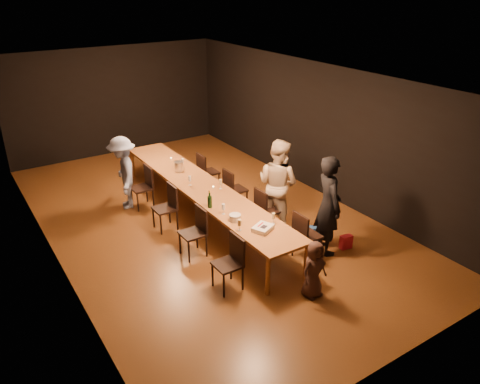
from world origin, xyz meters
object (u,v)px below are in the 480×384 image
plate_stack (235,218)px  ice_bucket (179,166)px  birthday_cake (263,228)px  chair_left_2 (165,208)px  chair_left_3 (141,188)px  chair_right_0 (308,235)px  woman_tan (278,184)px  woman_birthday (328,205)px  table (201,188)px  chair_left_0 (227,264)px  chair_left_1 (193,233)px  child (314,269)px  chair_right_1 (268,210)px  man_blue (123,173)px  chair_right_2 (236,189)px  champagne_bottle (210,199)px  chair_right_3 (209,172)px

plate_stack → ice_bucket: bearing=85.6°
birthday_cake → ice_bucket: 3.20m
chair_left_2 → birthday_cake: chair_left_2 is taller
chair_left_2 → birthday_cake: size_ratio=2.19×
chair_left_3 → ice_bucket: ice_bucket is taller
chair_right_0 → woman_tan: size_ratio=0.50×
woman_birthday → birthday_cake: bearing=98.9°
table → chair_left_2: (-0.85, 0.00, -0.24)m
chair_left_0 → woman_birthday: 2.20m
chair_left_1 → plate_stack: (0.62, -0.47, 0.34)m
child → plate_stack: (-0.42, 1.65, 0.32)m
chair_right_1 → chair_left_0: size_ratio=1.00×
woman_tan → table: bearing=28.2°
chair_left_3 → man_blue: 0.50m
chair_left_3 → woman_tan: woman_tan is taller
chair_right_1 → chair_right_2: (0.00, 1.20, 0.00)m
chair_right_2 → plate_stack: bearing=-33.0°
woman_birthday → man_blue: (-2.45, 3.81, -0.13)m
birthday_cake → table: bearing=65.0°
chair_left_1 → champagne_bottle: size_ratio=2.63×
chair_left_1 → table: bearing=-35.3°
chair_right_3 → woman_tan: bearing=7.4°
chair_left_2 → ice_bucket: ice_bucket is taller
child → ice_bucket: child is taller
child → chair_right_0: bearing=49.6°
chair_right_1 → chair_right_0: bearing=-0.0°
woman_birthday → ice_bucket: size_ratio=8.55×
table → chair_left_2: 0.88m
champagne_bottle → woman_birthday: bearing=-41.0°
child → champagne_bottle: size_ratio=2.77×
table → man_blue: man_blue is taller
chair_right_2 → plate_stack: 2.02m
table → man_blue: (-1.15, 1.41, 0.11)m
table → chair_right_0: size_ratio=6.45×
plate_stack → table: bearing=82.1°
child → champagne_bottle: bearing=98.3°
woman_tan → ice_bucket: (-1.18, 2.08, -0.07)m
table → child: child is taller
chair_left_0 → champagne_bottle: champagne_bottle is taller
chair_left_3 → birthday_cake: bearing=-166.4°
chair_right_1 → ice_bucket: (-0.88, 2.18, 0.40)m
chair_left_0 → chair_right_0: bearing=-90.0°
chair_right_0 → chair_left_0: (-1.70, 0.00, 0.00)m
woman_birthday → chair_right_3: bearing=23.9°
chair_left_1 → chair_left_3: 2.40m
plate_stack → champagne_bottle: bearing=99.5°
chair_right_3 → chair_left_1: (-1.70, -2.40, 0.00)m
champagne_bottle → woman_tan: bearing=-5.0°
chair_left_0 → chair_left_1: 1.20m
chair_right_1 → plate_stack: 1.23m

